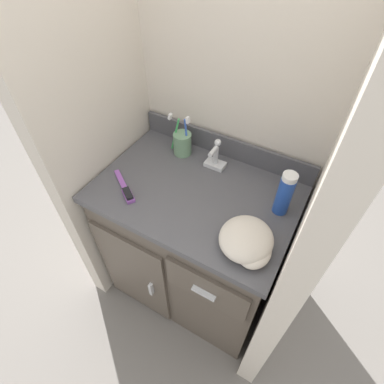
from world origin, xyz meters
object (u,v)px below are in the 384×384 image
at_px(toothbrush_cup, 182,143).
at_px(shaving_cream_can, 285,194).
at_px(hairbrush, 126,190).
at_px(hand_towel, 248,242).

height_order(toothbrush_cup, shaving_cream_can, toothbrush_cup).
xyz_separation_m(hairbrush, hand_towel, (0.54, -0.00, 0.03)).
distance_m(toothbrush_cup, shaving_cream_can, 0.52).
distance_m(hairbrush, hand_towel, 0.54).
height_order(toothbrush_cup, hand_towel, toothbrush_cup).
xyz_separation_m(toothbrush_cup, shaving_cream_can, (0.51, -0.11, 0.04)).
height_order(shaving_cream_can, hand_towel, shaving_cream_can).
bearing_deg(shaving_cream_can, toothbrush_cup, 167.41).
xyz_separation_m(toothbrush_cup, hairbrush, (-0.07, -0.33, -0.05)).
relative_size(toothbrush_cup, hairbrush, 1.07).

